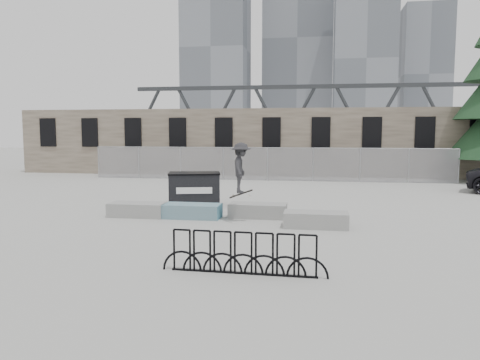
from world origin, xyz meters
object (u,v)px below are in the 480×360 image
object	(u,v)px
planter_far_left	(138,209)
dumpster	(194,189)
bike_rack	(243,254)
skateboarder	(241,168)
planter_center_left	(192,210)
planter_center_right	(258,210)
planter_offset	(316,219)

from	to	relation	value
planter_far_left	dumpster	world-z (taller)	dumpster
planter_far_left	bike_rack	world-z (taller)	bike_rack
bike_rack	skateboarder	distance (m)	5.84
planter_center_left	dumpster	xyz separation A→B (m)	(-0.60, 2.58, 0.42)
planter_center_left	planter_center_right	size ratio (longest dim) A/B	1.00
bike_rack	dumpster	bearing A→B (deg)	111.33
planter_center_right	bike_rack	bearing A→B (deg)	-85.45
dumpster	planter_far_left	bearing A→B (deg)	-131.62
dumpster	planter_offset	bearing A→B (deg)	-49.76
planter_far_left	planter_center_right	size ratio (longest dim) A/B	1.00
planter_far_left	planter_offset	world-z (taller)	same
dumpster	skateboarder	world-z (taller)	skateboarder
dumpster	bike_rack	size ratio (longest dim) A/B	0.64
dumpster	skateboarder	size ratio (longest dim) A/B	1.24
planter_offset	dumpster	distance (m)	6.01
planter_center_left	bike_rack	xyz separation A→B (m)	(2.77, -6.05, 0.17)
planter_far_left	bike_rack	size ratio (longest dim) A/B	0.56
dumpster	skateboarder	distance (m)	4.04
planter_offset	bike_rack	world-z (taller)	bike_rack
planter_offset	skateboarder	world-z (taller)	skateboarder
planter_far_left	planter_center_left	world-z (taller)	same
planter_far_left	planter_center_left	distance (m)	1.97
planter_center_right	skateboarder	xyz separation A→B (m)	(-0.45, -0.94, 1.54)
planter_far_left	skateboarder	world-z (taller)	skateboarder
planter_far_left	dumpster	xyz separation A→B (m)	(1.37, 2.63, 0.42)
planter_center_left	skateboarder	world-z (taller)	skateboarder
planter_offset	dumpster	xyz separation A→B (m)	(-4.87, 3.50, 0.42)
bike_rack	planter_offset	bearing A→B (deg)	73.76
planter_far_left	bike_rack	xyz separation A→B (m)	(4.75, -6.01, 0.17)
planter_offset	bike_rack	distance (m)	5.35
planter_far_left	bike_rack	bearing A→B (deg)	-51.70
dumpster	planter_center_left	bearing A→B (deg)	-90.99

